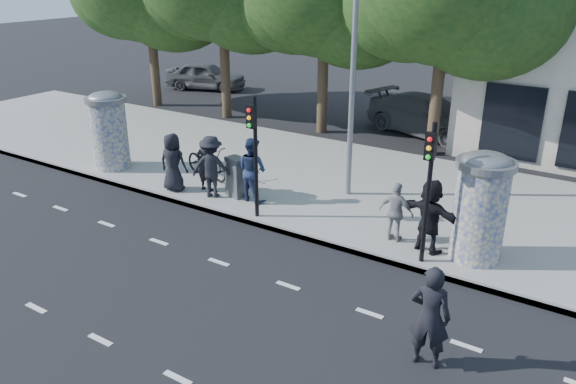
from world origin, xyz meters
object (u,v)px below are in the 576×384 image
Objects in this scene: ped_e at (396,212)px; ped_f at (430,216)px; traffic_pole_far at (429,180)px; bicycle at (207,162)px; cabinet_right at (475,233)px; car_right at (428,116)px; ad_column_left at (109,128)px; ad_column_right at (481,204)px; traffic_pole_near at (254,145)px; cabinet_left at (236,177)px; ped_d at (212,167)px; ped_a at (173,162)px; ped_c at (252,170)px; street_lamp at (353,39)px; car_left at (206,76)px; man_road at (430,317)px; ped_b at (206,165)px.

ped_e is 0.84× the size of ped_f.
bicycle is at bearing 167.93° from traffic_pole_far.
ped_e is 1.94m from cabinet_right.
ped_e is 10.64m from car_right.
ad_column_left is 10.45m from ped_e.
ad_column_right is 0.78× the size of traffic_pole_near.
bicycle is 1.98m from cabinet_left.
ped_f is at bearing -142.23° from car_right.
car_right is (-4.77, 10.07, -0.73)m from ad_column_right.
ped_a is at bearing -12.56° from ped_d.
ped_c is at bearing 179.81° from ad_column_right.
traffic_pole_near is at bearing -116.23° from street_lamp.
ad_column_left reaches higher than ped_d.
traffic_pole_near is 1.76× the size of ped_c.
car_left is at bearing 99.44° from car_right.
bicycle is at bearing 5.88° from ped_f.
street_lamp is 8.59m from man_road.
bicycle is at bearing -106.77° from ped_a.
ad_column_left is at bearing 1.95° from ped_e.
street_lamp is at bearing -158.43° from ped_b.
ped_b is 1.06× the size of ped_e.
ped_e is (-1.97, -0.19, -0.61)m from ad_column_right.
ped_d is 0.34× the size of car_right.
ped_f is 21.57m from car_left.
street_lamp is 5.80m from ped_b.
ped_a is at bearing 175.17° from traffic_pole_near.
ped_f is at bearing -166.02° from ad_column_right.
ad_column_right is 9.07m from bicycle.
ped_d is at bearing -177.16° from ad_column_right.
ped_f is 8.00m from bicycle.
ad_column_right reaches higher than bicycle.
cabinet_left is 10.34m from car_right.
car_left is 0.81× the size of car_right.
traffic_pole_near is 11.12m from car_right.
car_left is at bearing 148.69° from cabinet_left.
ped_e is at bearing -146.62° from car_right.
traffic_pole_far is (4.80, 0.00, 0.00)m from traffic_pole_near.
ped_b is at bearing 1.38° from ad_column_left.
car_left is 14.07m from car_right.
ad_column_left is at bearing 173.89° from traffic_pole_near.
ped_a is 2.06m from cabinet_left.
ped_e is 20.80m from car_left.
ped_e is at bearing -174.58° from ad_column_right.
traffic_pole_far is 3.73m from man_road.
ad_column_left is 1.37× the size of ped_c.
ped_c is (-2.17, -1.91, -3.68)m from street_lamp.
man_road is at bearing -70.91° from cabinet_right.
cabinet_right is (5.70, 1.19, -1.57)m from traffic_pole_near.
ad_column_right is 11.17m from car_right.
street_lamp is at bearing -39.23° from ped_e.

